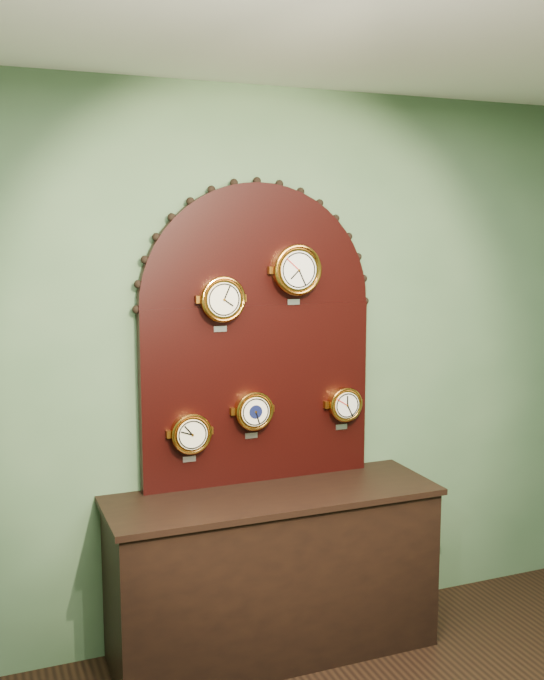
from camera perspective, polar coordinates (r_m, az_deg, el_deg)
name	(u,v)px	position (r m, az deg, el deg)	size (l,w,h in m)	color
wall_back	(254,369)	(3.94, -1.34, -2.12)	(4.00, 4.00, 0.00)	#4C6B49
shop_counter	(273,576)	(4.00, 0.11, -17.03)	(1.60, 0.50, 0.80)	black
display_board	(257,326)	(3.86, -1.09, 1.06)	(1.26, 0.06, 1.53)	black
roman_clock	(222,299)	(3.71, -3.71, 3.03)	(0.22, 0.08, 0.27)	#C87C2A
arabic_clock	(296,270)	(3.84, 1.81, 5.20)	(0.25, 0.08, 0.30)	#C87C2A
hygrometer	(191,433)	(3.78, -6.02, -6.86)	(0.20, 0.08, 0.25)	#C87C2A
barometer	(253,411)	(3.85, -1.38, -5.23)	(0.20, 0.08, 0.25)	#C87C2A
tide_clock	(344,404)	(4.05, 5.36, -4.73)	(0.18, 0.08, 0.23)	#C87C2A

